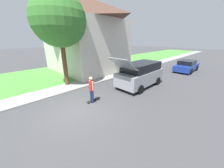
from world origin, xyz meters
The scene contains 9 objects.
ground_plane centered at (0.00, 0.00, 0.00)m, with size 120.00×120.00×0.00m, color #3D3D3F.
lawn centered at (-8.00, 6.00, 0.04)m, with size 10.00×80.00×0.08m.
sidewalk centered at (-3.60, 6.00, 0.05)m, with size 1.80×80.00×0.10m.
house centered at (-8.11, 6.22, 4.42)m, with size 9.78×7.90×8.33m.
lawn_tree_near centered at (-4.21, 1.43, 5.18)m, with size 4.02×4.02×7.13m.
suv_parked centered at (0.33, 5.85, 1.08)m, with size 2.15×5.17×2.68m.
car_down_street centered at (1.53, 14.50, 0.67)m, with size 1.96×4.35×1.38m.
skateboarder centered at (-0.13, 1.11, 0.96)m, with size 0.41×0.23×1.73m.
skateboard centered at (-0.18, 1.18, 0.08)m, with size 0.21×0.83×0.10m.
Camera 1 is at (5.88, -3.06, 3.88)m, focal length 20.00 mm.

